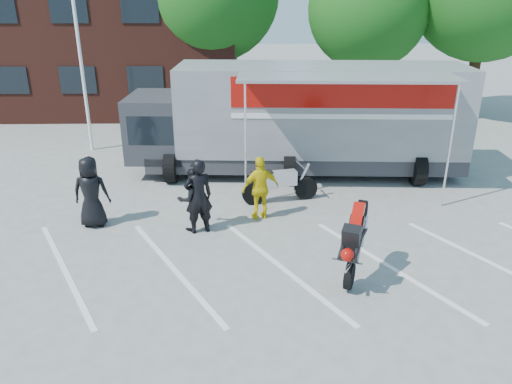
{
  "coord_description": "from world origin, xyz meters",
  "views": [
    {
      "loc": [
        -0.62,
        -8.62,
        5.75
      ],
      "look_at": [
        -0.35,
        2.3,
        1.3
      ],
      "focal_mm": 35.0,
      "sensor_mm": 36.0,
      "label": 1
    }
  ],
  "objects_px": {
    "stunt_bike_rider": "(355,275)",
    "spectator_leather_c": "(193,199)",
    "parked_motorcycle": "(280,201)",
    "transporter_truck": "(303,172)",
    "spectator_hivis": "(261,188)",
    "spectator_leather_a": "(91,192)",
    "flagpole": "(82,11)",
    "spectator_leather_b": "(198,196)",
    "tree_mid": "(368,9)"
  },
  "relations": [
    {
      "from": "stunt_bike_rider",
      "to": "spectator_leather_c",
      "type": "distance_m",
      "value": 4.44
    },
    {
      "from": "spectator_leather_c",
      "to": "parked_motorcycle",
      "type": "bearing_deg",
      "value": -165.98
    },
    {
      "from": "transporter_truck",
      "to": "spectator_hivis",
      "type": "bearing_deg",
      "value": -110.1
    },
    {
      "from": "spectator_leather_a",
      "to": "spectator_hivis",
      "type": "distance_m",
      "value": 4.37
    },
    {
      "from": "flagpole",
      "to": "parked_motorcycle",
      "type": "height_order",
      "value": "flagpole"
    },
    {
      "from": "spectator_leather_a",
      "to": "spectator_leather_b",
      "type": "xyz_separation_m",
      "value": [
        2.79,
        -0.45,
        0.04
      ]
    },
    {
      "from": "flagpole",
      "to": "spectator_hivis",
      "type": "height_order",
      "value": "flagpole"
    },
    {
      "from": "spectator_hivis",
      "to": "flagpole",
      "type": "bearing_deg",
      "value": -64.17
    },
    {
      "from": "transporter_truck",
      "to": "stunt_bike_rider",
      "type": "distance_m",
      "value": 6.61
    },
    {
      "from": "tree_mid",
      "to": "stunt_bike_rider",
      "type": "height_order",
      "value": "tree_mid"
    },
    {
      "from": "spectator_hivis",
      "to": "parked_motorcycle",
      "type": "bearing_deg",
      "value": -136.07
    },
    {
      "from": "spectator_leather_b",
      "to": "spectator_hivis",
      "type": "relative_size",
      "value": 1.12
    },
    {
      "from": "flagpole",
      "to": "spectator_leather_a",
      "type": "distance_m",
      "value": 8.05
    },
    {
      "from": "spectator_leather_b",
      "to": "spectator_hivis",
      "type": "bearing_deg",
      "value": -174.59
    },
    {
      "from": "transporter_truck",
      "to": "stunt_bike_rider",
      "type": "relative_size",
      "value": 5.88
    },
    {
      "from": "spectator_hivis",
      "to": "transporter_truck",
      "type": "bearing_deg",
      "value": -130.71
    },
    {
      "from": "flagpole",
      "to": "spectator_leather_b",
      "type": "height_order",
      "value": "flagpole"
    },
    {
      "from": "stunt_bike_rider",
      "to": "spectator_hivis",
      "type": "height_order",
      "value": "spectator_hivis"
    },
    {
      "from": "spectator_leather_b",
      "to": "spectator_hivis",
      "type": "height_order",
      "value": "spectator_leather_b"
    },
    {
      "from": "parked_motorcycle",
      "to": "spectator_leather_b",
      "type": "distance_m",
      "value": 3.04
    },
    {
      "from": "stunt_bike_rider",
      "to": "spectator_leather_a",
      "type": "height_order",
      "value": "spectator_leather_a"
    },
    {
      "from": "parked_motorcycle",
      "to": "transporter_truck",
      "type": "bearing_deg",
      "value": -33.56
    },
    {
      "from": "flagpole",
      "to": "stunt_bike_rider",
      "type": "bearing_deg",
      "value": -49.42
    },
    {
      "from": "stunt_bike_rider",
      "to": "spectator_hivis",
      "type": "xyz_separation_m",
      "value": [
        -1.95,
        2.95,
        0.87
      ]
    },
    {
      "from": "spectator_hivis",
      "to": "spectator_leather_b",
      "type": "bearing_deg",
      "value": 8.48
    },
    {
      "from": "spectator_leather_a",
      "to": "flagpole",
      "type": "bearing_deg",
      "value": -76.27
    },
    {
      "from": "flagpole",
      "to": "transporter_truck",
      "type": "relative_size",
      "value": 0.72
    },
    {
      "from": "parked_motorcycle",
      "to": "spectator_hivis",
      "type": "relative_size",
      "value": 1.32
    },
    {
      "from": "tree_mid",
      "to": "parked_motorcycle",
      "type": "relative_size",
      "value": 3.34
    },
    {
      "from": "flagpole",
      "to": "spectator_leather_c",
      "type": "relative_size",
      "value": 4.82
    },
    {
      "from": "spectator_leather_c",
      "to": "spectator_hivis",
      "type": "relative_size",
      "value": 0.95
    },
    {
      "from": "parked_motorcycle",
      "to": "tree_mid",
      "type": "bearing_deg",
      "value": -37.11
    },
    {
      "from": "stunt_bike_rider",
      "to": "parked_motorcycle",
      "type": "bearing_deg",
      "value": 131.46
    },
    {
      "from": "parked_motorcycle",
      "to": "spectator_hivis",
      "type": "bearing_deg",
      "value": 138.57
    },
    {
      "from": "transporter_truck",
      "to": "parked_motorcycle",
      "type": "height_order",
      "value": "transporter_truck"
    },
    {
      "from": "parked_motorcycle",
      "to": "spectator_leather_a",
      "type": "relative_size",
      "value": 1.23
    },
    {
      "from": "transporter_truck",
      "to": "spectator_hivis",
      "type": "distance_m",
      "value": 4.05
    },
    {
      "from": "parked_motorcycle",
      "to": "spectator_leather_c",
      "type": "distance_m",
      "value": 3.02
    },
    {
      "from": "flagpole",
      "to": "parked_motorcycle",
      "type": "xyz_separation_m",
      "value": [
        6.65,
        -5.26,
        -5.05
      ]
    },
    {
      "from": "tree_mid",
      "to": "parked_motorcycle",
      "type": "height_order",
      "value": "tree_mid"
    },
    {
      "from": "flagpole",
      "to": "parked_motorcycle",
      "type": "relative_size",
      "value": 3.48
    },
    {
      "from": "flagpole",
      "to": "parked_motorcycle",
      "type": "distance_m",
      "value": 9.87
    },
    {
      "from": "spectator_leather_a",
      "to": "spectator_leather_c",
      "type": "height_order",
      "value": "spectator_leather_a"
    },
    {
      "from": "spectator_leather_b",
      "to": "spectator_leather_c",
      "type": "bearing_deg",
      "value": -65.95
    },
    {
      "from": "transporter_truck",
      "to": "spectator_leather_b",
      "type": "bearing_deg",
      "value": -122.33
    },
    {
      "from": "stunt_bike_rider",
      "to": "spectator_leather_c",
      "type": "height_order",
      "value": "spectator_leather_c"
    },
    {
      "from": "transporter_truck",
      "to": "spectator_leather_a",
      "type": "xyz_separation_m",
      "value": [
        -5.91,
        -3.97,
        0.94
      ]
    },
    {
      "from": "stunt_bike_rider",
      "to": "spectator_hivis",
      "type": "relative_size",
      "value": 1.09
    },
    {
      "from": "spectator_leather_c",
      "to": "spectator_hivis",
      "type": "xyz_separation_m",
      "value": [
        1.73,
        0.62,
        0.04
      ]
    },
    {
      "from": "flagpole",
      "to": "tree_mid",
      "type": "height_order",
      "value": "flagpole"
    }
  ]
}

